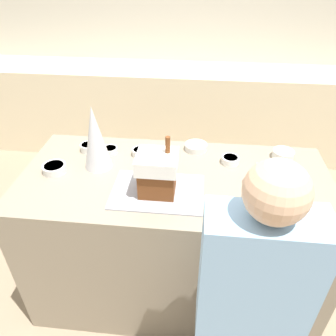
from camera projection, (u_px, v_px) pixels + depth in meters
The scene contains 16 objects.
ground_plane at pixel (173, 285), 2.35m from camera, with size 12.00×12.00×0.00m, color gray.
wall_back at pixel (194, 26), 3.46m from camera, with size 8.00×0.05×2.60m.
back_cabinet_block at pixel (190, 111), 3.66m from camera, with size 6.00×0.60×0.94m.
kitchen_island at pixel (174, 238), 2.08m from camera, with size 1.73×0.80×0.96m.
baking_tray at pixel (158, 191), 1.70m from camera, with size 0.48×0.33×0.01m.
gingerbread_house at pixel (157, 172), 1.63m from camera, with size 0.20×0.18×0.31m.
decorative_tree at pixel (95, 138), 1.80m from camera, with size 0.16×0.16×0.37m.
candy_bowl_far_right at pixel (88, 147), 2.03m from camera, with size 0.10×0.10×0.05m.
candy_bowl_far_left at pixel (54, 168), 1.84m from camera, with size 0.13×0.13×0.04m.
candy_bowl_behind_tray at pixel (140, 152), 1.98m from camera, with size 0.09×0.09×0.04m.
candy_bowl_center_rear at pixel (230, 160), 1.92m from camera, with size 0.10×0.10×0.04m.
candy_bowl_near_tray_left at pixel (196, 147), 2.04m from camera, with size 0.14×0.14×0.04m.
candy_bowl_near_tray_right at pixel (283, 154), 1.96m from camera, with size 0.13×0.13×0.05m.
candy_bowl_front_corner at pixel (110, 150), 2.01m from camera, with size 0.09×0.09×0.04m.
cookbook at pixel (279, 174), 1.82m from camera, with size 0.23×0.18×0.02m.
person at pixel (246, 316), 1.31m from camera, with size 0.40×0.50×1.54m.
Camera 1 is at (0.12, -1.46, 2.03)m, focal length 35.00 mm.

